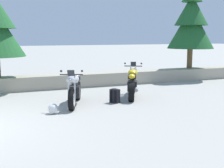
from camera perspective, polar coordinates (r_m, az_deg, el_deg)
The scene contains 5 objects.
motorcycle_silver_near_left at distance 9.27m, azimuth -7.25°, elevation -1.06°, with size 1.01×1.98×1.18m.
motorcycle_yellow_centre at distance 10.43m, azimuth 3.96°, elevation 0.15°, with size 1.16×1.90×1.18m.
rider_backpack at distance 9.53m, azimuth 0.57°, elevation -2.18°, with size 0.34×0.35×0.47m.
rider_helmet at distance 8.38m, azimuth -11.25°, elevation -4.69°, with size 0.28×0.28×0.28m.
pine_tree_mid_right at distance 15.15m, azimuth 14.98°, elevation 11.59°, with size 2.24×2.24×4.09m.
Camera 1 is at (0.84, -7.25, 2.13)m, focal length 47.56 mm.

